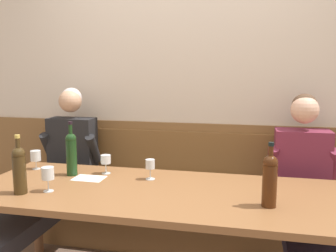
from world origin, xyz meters
name	(u,v)px	position (x,y,z in m)	size (l,w,h in m)	color
room_wall_back	(186,77)	(0.00, 1.09, 1.40)	(6.80, 0.08, 2.80)	beige
wood_wainscot_panel	(185,180)	(0.00, 1.04, 0.50)	(6.80, 0.03, 1.01)	brown
wall_bench	(180,213)	(0.00, 0.83, 0.28)	(2.64, 0.42, 0.94)	brown
dining_table	(158,201)	(0.00, 0.09, 0.66)	(2.34, 0.91, 0.73)	brown
person_left_seat	(49,182)	(-0.94, 0.41, 0.61)	(0.50, 1.35, 1.31)	#2D2634
person_center_right_seat	(308,198)	(0.93, 0.44, 0.62)	(0.50, 1.36, 1.29)	#322E39
wine_bottle_amber_mid	(71,152)	(-0.67, 0.27, 0.89)	(0.07, 0.07, 0.38)	#183817
wine_bottle_green_tall	(19,169)	(-0.79, -0.15, 0.88)	(0.08, 0.08, 0.36)	#3C2C14
wine_bottle_clear_water	(270,179)	(0.65, -0.04, 0.88)	(0.08, 0.08, 0.35)	#43210D
wine_glass_center_front	(106,160)	(-0.45, 0.36, 0.82)	(0.07, 0.07, 0.14)	silver
wine_glass_by_bottle	(48,175)	(-0.64, -0.08, 0.83)	(0.08, 0.08, 0.15)	silver
wine_glass_right_end	(36,157)	(-1.00, 0.36, 0.82)	(0.07, 0.07, 0.14)	silver
wine_glass_near_bucket	(150,165)	(-0.11, 0.29, 0.82)	(0.06, 0.06, 0.14)	silver
tasting_sheet_left_guest	(89,178)	(-0.52, 0.22, 0.73)	(0.21, 0.15, 0.00)	white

